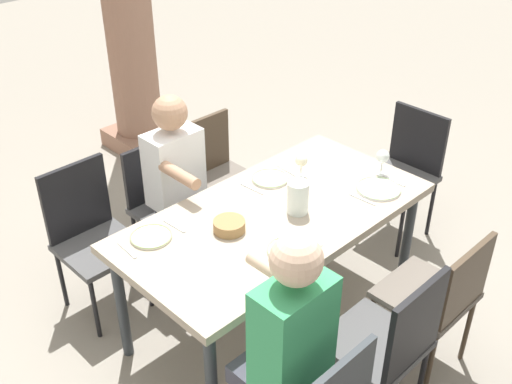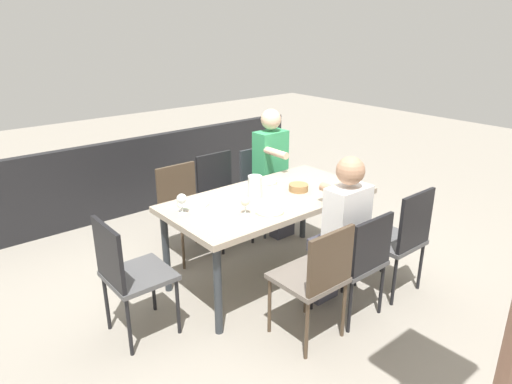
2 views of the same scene
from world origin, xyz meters
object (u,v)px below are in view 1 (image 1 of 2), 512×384
Objects in this scene: water_pitcher at (298,199)px; chair_east_north at (217,172)px; chair_east_south at (439,294)px; wine_glass_3 at (383,157)px; chair_mid_south at (390,340)px; chair_west_north at (91,231)px; plate_1 at (289,250)px; plate_0 at (151,237)px; diner_man_white at (182,188)px; chair_mid_north at (165,199)px; chair_head_east at (406,166)px; wine_glass_2 at (301,161)px; plate_3 at (378,189)px; bread_basket at (229,226)px; plate_2 at (270,179)px; diner_woman_green at (282,349)px; dining_table at (275,223)px.

chair_east_north is at bearing 76.01° from water_pitcher.
chair_east_south is 5.40× the size of wine_glass_3.
chair_west_north is at bearing 107.35° from chair_mid_south.
plate_1 is (-0.08, 0.59, 0.26)m from chair_mid_south.
plate_0 is 0.81m from water_pitcher.
chair_mid_north is at bearing 89.09° from diner_man_white.
wine_glass_3 is at bearing -164.14° from chair_head_east.
wine_glass_2 is 0.56× the size of plate_3.
chair_mid_north is 1.68m from chair_head_east.
chair_east_south reaches higher than bread_basket.
chair_mid_south is 5.40× the size of bread_basket.
wine_glass_2 is (0.06, -0.71, 0.34)m from chair_east_north.
plate_2 is at bearing 125.23° from plate_3.
plate_1 is (-1.52, -0.29, 0.24)m from chair_head_east.
plate_2 is 0.64m from plate_3.
diner_man_white is at bearing 154.62° from chair_head_east.
chair_mid_north reaches higher than plate_0.
bread_basket is at bearing 178.09° from chair_head_east.
plate_3 is at bearing -148.20° from wine_glass_3.
chair_west_north is at bearing 156.10° from chair_head_east.
plate_0 is (0.04, -0.59, 0.25)m from chair_west_north.
chair_west_north is at bearing 111.66° from plate_1.
chair_mid_south is 0.72× the size of diner_man_white.
plate_2 is (0.43, 0.56, 0.00)m from plate_1.
chair_east_north is at bearing 0.06° from chair_mid_north.
diner_woman_green reaches higher than plate_1.
chair_mid_south is (-0.00, -1.75, 0.01)m from chair_mid_north.
chair_mid_south is 0.99m from bread_basket.
chair_east_south is 0.69× the size of diner_man_white.
diner_man_white is 5.87× the size of plate_0.
chair_west_north is at bearing 93.65° from plate_0.
plate_0 is 0.84× the size of plate_3.
plate_3 is at bearing -23.39° from dining_table.
diner_woman_green reaches higher than bread_basket.
chair_mid_south reaches higher than chair_east_south.
chair_head_east is 1.98m from plate_0.
chair_mid_north is (0.55, -0.01, -0.02)m from chair_west_north.
chair_mid_north is 0.68× the size of diner_man_white.
plate_1 is at bearing 98.17° from chair_mid_south.
chair_mid_south is 3.54× the size of plate_3.
diner_man_white is at bearing 127.46° from plate_3.
bread_basket is at bearing -105.37° from diner_man_white.
water_pitcher is 1.10× the size of bread_basket.
chair_mid_north is at bearing 70.64° from diner_woman_green.
wine_glass_2 is 0.86× the size of bread_basket.
diner_man_white reaches higher than plate_2.
plate_1 is 0.76m from wine_glass_2.
chair_mid_south is 1.20m from wine_glass_3.
plate_0 is at bearing 155.59° from dining_table.
chair_west_north reaches higher than chair_mid_south.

